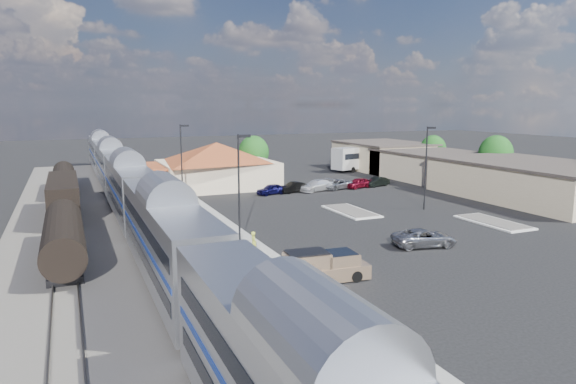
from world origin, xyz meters
name	(u,v)px	position (x,y,z in m)	size (l,w,h in m)	color
ground	(326,219)	(0.00, 0.00, 0.00)	(280.00, 280.00, 0.00)	black
railbed	(98,221)	(-21.00, 8.00, 0.06)	(16.00, 100.00, 0.12)	#4C4944
platform	(194,217)	(-12.00, 6.00, 0.09)	(5.50, 92.00, 0.18)	gray
passenger_train	(129,190)	(-18.00, 7.97, 2.87)	(3.00, 104.00, 5.55)	silver
freight_cars	(64,199)	(-24.00, 10.79, 1.93)	(2.80, 46.00, 4.00)	black
station_depot	(217,165)	(-4.56, 24.00, 3.13)	(18.35, 12.24, 6.20)	beige
buildings_east	(452,167)	(28.00, 14.28, 2.27)	(14.40, 51.40, 4.80)	#C6B28C
traffic_island_south	(351,211)	(4.00, 2.00, 0.10)	(3.30, 7.50, 0.21)	silver
traffic_island_north	(493,222)	(14.00, -8.00, 0.10)	(3.30, 7.50, 0.21)	silver
lamp_plat_s	(240,181)	(-10.90, -6.00, 5.34)	(1.08, 0.25, 9.00)	black
lamp_plat_n	(182,156)	(-10.90, 16.00, 5.34)	(1.08, 0.25, 9.00)	black
lamp_lot	(427,161)	(12.10, 0.00, 5.34)	(1.08, 0.25, 9.00)	black
tree_east_b	(496,154)	(34.00, 12.00, 4.22)	(4.94, 4.94, 6.96)	#382314
tree_east_c	(433,149)	(34.00, 26.00, 3.76)	(4.41, 4.41, 6.21)	#382314
tree_depot	(254,152)	(3.00, 30.00, 4.02)	(4.71, 4.71, 6.63)	#382314
pickup_truck	(325,267)	(-8.50, -16.11, 0.93)	(5.84, 2.53, 1.96)	tan
suv	(424,238)	(2.60, -12.07, 0.72)	(2.39, 5.19, 1.44)	gray
coach_bus	(363,157)	(24.00, 32.29, 2.36)	(13.06, 6.23, 4.11)	silver
person_a	(254,244)	(-11.09, -9.64, 1.11)	(0.68, 0.45, 1.86)	#B1BB3A
person_b	(200,215)	(-12.27, 2.05, 1.04)	(0.84, 0.65, 1.73)	white
parked_car_a	(271,189)	(0.19, 15.46, 0.67)	(1.59, 3.96, 1.35)	#0D0C3D
parked_car_b	(293,187)	(3.39, 15.76, 0.68)	(1.44, 4.12, 1.36)	black
parked_car_c	(316,186)	(6.59, 15.46, 0.75)	(2.11, 5.18, 1.50)	white
parked_car_d	(337,184)	(9.79, 15.76, 0.67)	(2.21, 4.79, 1.33)	gray
parked_car_e	(358,183)	(12.99, 15.46, 0.71)	(1.67, 4.14, 1.41)	maroon
parked_car_f	(377,182)	(16.19, 15.76, 0.66)	(1.39, 3.98, 1.31)	black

